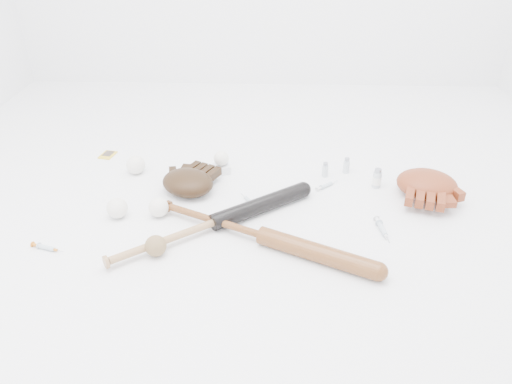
{
  "coord_description": "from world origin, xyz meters",
  "views": [
    {
      "loc": [
        0.07,
        -1.62,
        1.06
      ],
      "look_at": [
        0.01,
        0.04,
        0.06
      ],
      "focal_mm": 35.0,
      "sensor_mm": 36.0,
      "label": 1
    }
  ],
  "objects_px": {
    "bat_dark": "(215,222)",
    "bat_wood": "(263,236)",
    "pedestal": "(222,169)",
    "glove_dark": "(188,182)"
  },
  "relations": [
    {
      "from": "bat_dark",
      "to": "bat_wood",
      "type": "xyz_separation_m",
      "value": [
        0.18,
        -0.08,
        -0.0
      ]
    },
    {
      "from": "bat_dark",
      "to": "glove_dark",
      "type": "distance_m",
      "value": 0.3
    },
    {
      "from": "glove_dark",
      "to": "pedestal",
      "type": "relative_size",
      "value": 3.9
    },
    {
      "from": "bat_dark",
      "to": "pedestal",
      "type": "xyz_separation_m",
      "value": [
        -0.02,
        0.43,
        -0.01
      ]
    },
    {
      "from": "bat_wood",
      "to": "pedestal",
      "type": "height_order",
      "value": "bat_wood"
    },
    {
      "from": "bat_wood",
      "to": "pedestal",
      "type": "relative_size",
      "value": 13.08
    },
    {
      "from": "glove_dark",
      "to": "pedestal",
      "type": "distance_m",
      "value": 0.21
    },
    {
      "from": "bat_dark",
      "to": "bat_wood",
      "type": "relative_size",
      "value": 1.0
    },
    {
      "from": "bat_dark",
      "to": "glove_dark",
      "type": "xyz_separation_m",
      "value": [
        -0.14,
        0.26,
        0.01
      ]
    },
    {
      "from": "bat_wood",
      "to": "glove_dark",
      "type": "relative_size",
      "value": 3.36
    }
  ]
}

